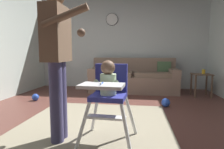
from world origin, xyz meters
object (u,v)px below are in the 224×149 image
at_px(couch, 134,79).
at_px(toy_ball_second, 166,103).
at_px(side_table, 201,80).
at_px(sippy_cup, 204,72).
at_px(high_chair, 109,88).
at_px(toy_ball, 35,97).
at_px(wall_clock, 112,19).
at_px(adult_standing, 58,57).

distance_m(couch, toy_ball_second, 1.55).
relative_size(side_table, sippy_cup, 5.20).
bearing_deg(high_chair, toy_ball_second, 155.20).
height_order(high_chair, toy_ball_second, high_chair).
xyz_separation_m(couch, side_table, (1.54, -0.40, 0.05)).
height_order(couch, side_table, couch).
height_order(high_chair, toy_ball, high_chair).
bearing_deg(sippy_cup, toy_ball, -166.08).
xyz_separation_m(couch, wall_clock, (-0.63, 0.48, 1.60)).
bearing_deg(toy_ball, toy_ball_second, -2.27).
distance_m(toy_ball, sippy_cup, 3.72).
bearing_deg(toy_ball, high_chair, -42.23).
distance_m(adult_standing, sippy_cup, 3.46).
xyz_separation_m(sippy_cup, wall_clock, (-2.21, 0.88, 1.36)).
bearing_deg(toy_ball_second, adult_standing, -132.03).
distance_m(toy_ball, wall_clock, 2.90).
relative_size(high_chair, adult_standing, 0.55).
relative_size(high_chair, toy_ball_second, 5.73).
bearing_deg(high_chair, sippy_cup, 148.31).
xyz_separation_m(couch, adult_standing, (-0.76, -2.93, 0.61)).
distance_m(high_chair, side_table, 3.07).
bearing_deg(sippy_cup, high_chair, -125.19).
bearing_deg(couch, wall_clock, -127.02).
height_order(adult_standing, side_table, adult_standing).
distance_m(couch, side_table, 1.59).
bearing_deg(high_chair, side_table, 148.88).
distance_m(couch, high_chair, 2.94).
bearing_deg(side_table, couch, 165.37).
height_order(side_table, sippy_cup, sippy_cup).
xyz_separation_m(toy_ball_second, side_table, (0.92, 0.99, 0.30)).
distance_m(adult_standing, wall_clock, 3.55).
bearing_deg(high_chair, couch, 179.62).
relative_size(adult_standing, wall_clock, 4.82).
distance_m(side_table, wall_clock, 2.81).
distance_m(high_chair, wall_clock, 3.67).
relative_size(adult_standing, toy_ball, 11.65).
bearing_deg(toy_ball_second, high_chair, -118.30).
bearing_deg(adult_standing, high_chair, -0.39).
bearing_deg(adult_standing, side_table, 46.97).
bearing_deg(adult_standing, couch, 74.81).
bearing_deg(side_table, toy_ball, -165.94).
distance_m(couch, adult_standing, 3.08).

